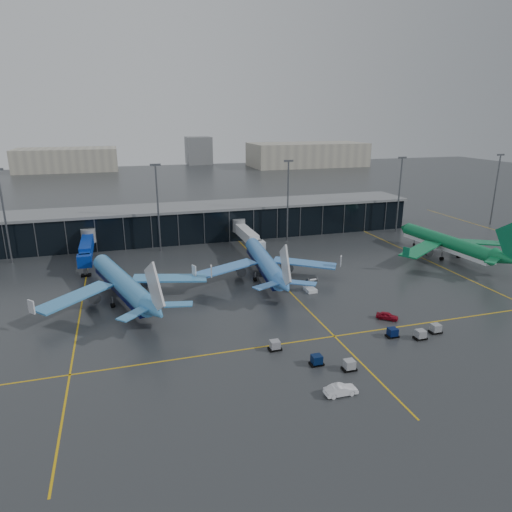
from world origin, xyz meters
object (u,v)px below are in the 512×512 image
object	(u,v)px
airliner_klm_near	(265,252)
airliner_arkefly	(121,272)
service_van_red	(387,316)
mobile_airstair	(310,288)
service_van_white	(341,390)
baggage_carts	(367,344)
airliner_aer_lingus	(447,234)

from	to	relation	value
airliner_klm_near	airliner_arkefly	bearing A→B (deg)	-165.48
airliner_arkefly	service_van_red	distance (m)	55.50
mobile_airstair	service_van_red	size ratio (longest dim) A/B	0.81
airliner_klm_near	service_van_white	size ratio (longest dim) A/B	8.63
baggage_carts	airliner_aer_lingus	bearing A→B (deg)	40.40
airliner_arkefly	airliner_aer_lingus	xyz separation A→B (m)	(87.89, 7.27, 0.01)
service_van_white	airliner_klm_near	bearing A→B (deg)	-5.27
airliner_aer_lingus	service_van_red	bearing A→B (deg)	-145.07
airliner_klm_near	baggage_carts	bearing A→B (deg)	-76.35
airliner_arkefly	service_van_red	xyz separation A→B (m)	(49.45, -24.48, -6.03)
airliner_aer_lingus	service_van_white	xyz separation A→B (m)	(-58.83, -52.20, -5.95)
airliner_aer_lingus	service_van_red	distance (m)	50.22
airliner_klm_near	service_van_red	bearing A→B (deg)	-57.48
baggage_carts	service_van_white	distance (m)	15.48
airliner_arkefly	mobile_airstair	world-z (taller)	airliner_arkefly
airliner_klm_near	airliner_aer_lingus	bearing A→B (deg)	6.74
airliner_arkefly	airliner_klm_near	bearing A→B (deg)	-6.70
airliner_klm_near	mobile_airstair	world-z (taller)	airliner_klm_near
airliner_klm_near	mobile_airstair	bearing A→B (deg)	-54.07
airliner_klm_near	mobile_airstair	xyz separation A→B (m)	(7.12, -11.89, -5.69)
airliner_arkefly	airliner_klm_near	distance (m)	34.23
airliner_aer_lingus	mobile_airstair	bearing A→B (deg)	-168.58
service_van_white	airliner_arkefly	bearing A→B (deg)	32.93
airliner_klm_near	baggage_carts	world-z (taller)	airliner_klm_near
airliner_arkefly	baggage_carts	xyz separation A→B (m)	(39.73, -33.71, -5.99)
airliner_aer_lingus	baggage_carts	size ratio (longest dim) A/B	1.34
service_van_red	mobile_airstair	bearing A→B (deg)	65.28
mobile_airstair	service_van_red	bearing A→B (deg)	-67.28
airliner_arkefly	service_van_white	bearing A→B (deg)	-73.30
service_van_red	airliner_aer_lingus	bearing A→B (deg)	-10.32
service_van_red	airliner_arkefly	bearing A→B (deg)	103.79
airliner_klm_near	airliner_aer_lingus	world-z (taller)	airliner_aer_lingus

